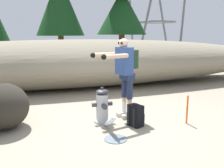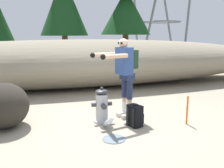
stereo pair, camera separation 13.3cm
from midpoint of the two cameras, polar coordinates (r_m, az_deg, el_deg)
ground_plane at (r=5.34m, az=-0.81°, el=-8.94°), size 56.00×56.00×0.04m
dirt_embankment at (r=8.83m, az=-7.94°, el=4.80°), size 16.09×3.20×1.65m
fire_hydrant at (r=5.22m, az=-3.00°, el=-5.17°), size 0.43×0.39×0.76m
hydrant_water_jet at (r=4.72m, az=-1.11°, el=-9.46°), size 0.41×0.97×0.49m
utility_worker at (r=5.36m, az=2.18°, el=3.63°), size 1.04×0.67×1.75m
spare_backpack at (r=5.07m, az=4.72°, el=-7.28°), size 0.35×0.35×0.47m
boulder_large at (r=5.35m, az=-24.20°, el=-4.67°), size 1.06×1.18×0.90m
pine_tree_center at (r=14.31m, az=2.02°, el=18.04°), size 2.78×2.78×5.86m
survey_stake at (r=5.37m, az=16.26°, el=-5.68°), size 0.04×0.04×0.60m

